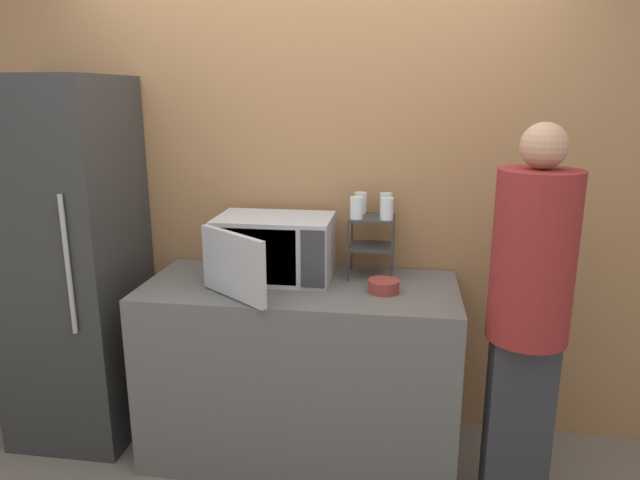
{
  "coord_description": "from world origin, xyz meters",
  "views": [
    {
      "loc": [
        0.49,
        -2.28,
        1.83
      ],
      "look_at": [
        0.1,
        0.38,
        1.14
      ],
      "focal_mm": 32.0,
      "sensor_mm": 36.0,
      "label": 1
    }
  ],
  "objects_px": {
    "glass_back_right": "(386,204)",
    "person": "(529,303)",
    "dish_rack": "(372,234)",
    "glass_front_right": "(387,209)",
    "microwave": "(273,248)",
    "glass_front_left": "(356,208)",
    "bowl": "(383,286)",
    "refrigerator": "(72,264)",
    "glass_back_left": "(360,203)"
  },
  "relations": [
    {
      "from": "glass_back_right",
      "to": "person",
      "type": "height_order",
      "value": "person"
    },
    {
      "from": "dish_rack",
      "to": "person",
      "type": "height_order",
      "value": "person"
    },
    {
      "from": "dish_rack",
      "to": "glass_front_right",
      "type": "bearing_deg",
      "value": -40.66
    },
    {
      "from": "microwave",
      "to": "glass_back_right",
      "type": "relative_size",
      "value": 6.17
    },
    {
      "from": "glass_front_left",
      "to": "glass_front_right",
      "type": "distance_m",
      "value": 0.15
    },
    {
      "from": "microwave",
      "to": "bowl",
      "type": "distance_m",
      "value": 0.59
    },
    {
      "from": "person",
      "to": "refrigerator",
      "type": "height_order",
      "value": "refrigerator"
    },
    {
      "from": "bowl",
      "to": "microwave",
      "type": "bearing_deg",
      "value": 167.34
    },
    {
      "from": "glass_front_left",
      "to": "person",
      "type": "bearing_deg",
      "value": -26.48
    },
    {
      "from": "microwave",
      "to": "glass_front_right",
      "type": "xyz_separation_m",
      "value": [
        0.56,
        0.05,
        0.21
      ]
    },
    {
      "from": "glass_back_right",
      "to": "bowl",
      "type": "xyz_separation_m",
      "value": [
        0.01,
        -0.31,
        -0.34
      ]
    },
    {
      "from": "glass_back_right",
      "to": "person",
      "type": "distance_m",
      "value": 0.87
    },
    {
      "from": "glass_front_right",
      "to": "glass_back_right",
      "type": "bearing_deg",
      "value": 93.63
    },
    {
      "from": "glass_back_right",
      "to": "glass_back_left",
      "type": "xyz_separation_m",
      "value": [
        -0.13,
        -0.0,
        0.0
      ]
    },
    {
      "from": "glass_front_left",
      "to": "bowl",
      "type": "relative_size",
      "value": 0.73
    },
    {
      "from": "person",
      "to": "glass_back_left",
      "type": "bearing_deg",
      "value": 145.69
    },
    {
      "from": "dish_rack",
      "to": "person",
      "type": "distance_m",
      "value": 0.84
    },
    {
      "from": "microwave",
      "to": "person",
      "type": "bearing_deg",
      "value": -15.73
    },
    {
      "from": "dish_rack",
      "to": "person",
      "type": "bearing_deg",
      "value": -32.79
    },
    {
      "from": "microwave",
      "to": "glass_back_right",
      "type": "xyz_separation_m",
      "value": [
        0.55,
        0.19,
        0.21
      ]
    },
    {
      "from": "glass_front_left",
      "to": "bowl",
      "type": "height_order",
      "value": "glass_front_left"
    },
    {
      "from": "dish_rack",
      "to": "glass_back_left",
      "type": "height_order",
      "value": "glass_back_left"
    },
    {
      "from": "glass_back_right",
      "to": "bowl",
      "type": "height_order",
      "value": "glass_back_right"
    },
    {
      "from": "dish_rack",
      "to": "glass_back_right",
      "type": "distance_m",
      "value": 0.17
    },
    {
      "from": "glass_back_right",
      "to": "glass_front_right",
      "type": "distance_m",
      "value": 0.14
    },
    {
      "from": "glass_front_left",
      "to": "glass_front_right",
      "type": "height_order",
      "value": "same"
    },
    {
      "from": "glass_back_left",
      "to": "person",
      "type": "xyz_separation_m",
      "value": [
        0.76,
        -0.52,
        -0.31
      ]
    },
    {
      "from": "microwave",
      "to": "glass_front_left",
      "type": "bearing_deg",
      "value": 6.79
    },
    {
      "from": "glass_front_left",
      "to": "person",
      "type": "xyz_separation_m",
      "value": [
        0.77,
        -0.38,
        -0.31
      ]
    },
    {
      "from": "glass_front_right",
      "to": "person",
      "type": "xyz_separation_m",
      "value": [
        0.62,
        -0.38,
        -0.31
      ]
    },
    {
      "from": "microwave",
      "to": "person",
      "type": "relative_size",
      "value": 0.39
    },
    {
      "from": "microwave",
      "to": "glass_front_left",
      "type": "xyz_separation_m",
      "value": [
        0.42,
        0.05,
        0.21
      ]
    },
    {
      "from": "glass_back_left",
      "to": "bowl",
      "type": "bearing_deg",
      "value": -65.8
    },
    {
      "from": "glass_back_left",
      "to": "glass_back_right",
      "type": "bearing_deg",
      "value": 0.58
    },
    {
      "from": "glass_back_right",
      "to": "glass_front_right",
      "type": "xyz_separation_m",
      "value": [
        0.01,
        -0.14,
        0.0
      ]
    },
    {
      "from": "person",
      "to": "refrigerator",
      "type": "relative_size",
      "value": 0.9
    },
    {
      "from": "dish_rack",
      "to": "glass_front_left",
      "type": "distance_m",
      "value": 0.17
    },
    {
      "from": "glass_front_right",
      "to": "glass_back_left",
      "type": "bearing_deg",
      "value": 135.96
    },
    {
      "from": "bowl",
      "to": "refrigerator",
      "type": "bearing_deg",
      "value": 177.17
    },
    {
      "from": "microwave",
      "to": "glass_back_right",
      "type": "bearing_deg",
      "value": 18.57
    },
    {
      "from": "microwave",
      "to": "dish_rack",
      "type": "distance_m",
      "value": 0.51
    },
    {
      "from": "glass_back_right",
      "to": "bowl",
      "type": "relative_size",
      "value": 0.73
    },
    {
      "from": "glass_front_left",
      "to": "glass_back_right",
      "type": "height_order",
      "value": "same"
    },
    {
      "from": "glass_front_left",
      "to": "glass_back_left",
      "type": "xyz_separation_m",
      "value": [
        0.01,
        0.14,
        0.0
      ]
    },
    {
      "from": "glass_front_left",
      "to": "dish_rack",
      "type": "bearing_deg",
      "value": 41.54
    },
    {
      "from": "glass_back_left",
      "to": "dish_rack",
      "type": "bearing_deg",
      "value": -47.53
    },
    {
      "from": "bowl",
      "to": "person",
      "type": "bearing_deg",
      "value": -18.44
    },
    {
      "from": "microwave",
      "to": "person",
      "type": "height_order",
      "value": "person"
    },
    {
      "from": "microwave",
      "to": "glass_front_left",
      "type": "relative_size",
      "value": 6.17
    },
    {
      "from": "glass_back_left",
      "to": "person",
      "type": "height_order",
      "value": "person"
    }
  ]
}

